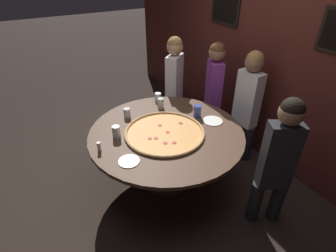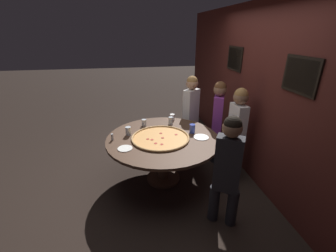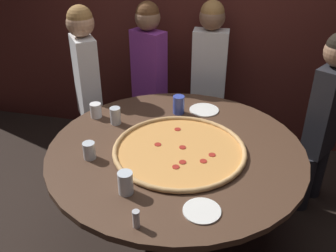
{
  "view_description": "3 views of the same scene",
  "coord_description": "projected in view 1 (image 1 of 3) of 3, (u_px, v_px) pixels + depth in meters",
  "views": [
    {
      "loc": [
        2.01,
        -1.2,
        2.31
      ],
      "look_at": [
        0.1,
        -0.04,
        0.87
      ],
      "focal_mm": 28.0,
      "sensor_mm": 36.0,
      "label": 1
    },
    {
      "loc": [
        2.95,
        -0.44,
        2.19
      ],
      "look_at": [
        0.07,
        0.06,
        0.95
      ],
      "focal_mm": 24.0,
      "sensor_mm": 36.0,
      "label": 2
    },
    {
      "loc": [
        0.41,
        -1.99,
        2.07
      ],
      "look_at": [
        -0.06,
        0.05,
        0.87
      ],
      "focal_mm": 40.0,
      "sensor_mm": 36.0,
      "label": 3
    }
  ],
  "objects": [
    {
      "name": "drink_cup_near_right",
      "position": [
        161.0,
        103.0,
        3.23
      ],
      "size": [
        0.08,
        0.08,
        0.12
      ],
      "primitive_type": "cylinder",
      "color": "silver",
      "rests_on": "dining_table"
    },
    {
      "name": "drink_cup_near_left",
      "position": [
        127.0,
        113.0,
        3.04
      ],
      "size": [
        0.08,
        0.08,
        0.11
      ],
      "primitive_type": "cylinder",
      "color": "silver",
      "rests_on": "dining_table"
    },
    {
      "name": "drink_cup_beside_pizza",
      "position": [
        158.0,
        97.0,
        3.39
      ],
      "size": [
        0.08,
        0.08,
        0.11
      ],
      "primitive_type": "cylinder",
      "color": "white",
      "rests_on": "dining_table"
    },
    {
      "name": "condiment_shaker",
      "position": [
        99.0,
        147.0,
        2.5
      ],
      "size": [
        0.04,
        0.04,
        0.1
      ],
      "color": "silver",
      "rests_on": "dining_table"
    },
    {
      "name": "dining_table",
      "position": [
        166.0,
        140.0,
        2.88
      ],
      "size": [
        1.66,
        1.66,
        0.74
      ],
      "color": "#4C3323",
      "rests_on": "ground_plane"
    },
    {
      "name": "white_plate_far_back",
      "position": [
        129.0,
        161.0,
        2.39
      ],
      "size": [
        0.2,
        0.2,
        0.01
      ],
      "primitive_type": "cylinder",
      "color": "white",
      "rests_on": "dining_table"
    },
    {
      "name": "giant_pizza",
      "position": [
        165.0,
        132.0,
        2.77
      ],
      "size": [
        0.85,
        0.85,
        0.03
      ],
      "color": "#E0994C",
      "rests_on": "dining_table"
    },
    {
      "name": "back_wall",
      "position": [
        269.0,
        57.0,
        3.14
      ],
      "size": [
        6.4,
        0.08,
        2.6
      ],
      "color": "#4C1E19",
      "rests_on": "ground_plane"
    },
    {
      "name": "drink_cup_far_left",
      "position": [
        197.0,
        111.0,
        3.04
      ],
      "size": [
        0.09,
        0.09,
        0.14
      ],
      "primitive_type": "cylinder",
      "color": "#384CB7",
      "rests_on": "dining_table"
    },
    {
      "name": "diner_side_left",
      "position": [
        278.0,
        159.0,
        2.34
      ],
      "size": [
        0.29,
        0.36,
        1.4
      ],
      "rotation": [
        0.0,
        0.0,
        -2.11
      ],
      "color": "#232328",
      "rests_on": "ground_plane"
    },
    {
      "name": "white_plate_left_side",
      "position": [
        213.0,
        121.0,
        2.99
      ],
      "size": [
        0.23,
        0.23,
        0.01
      ],
      "primitive_type": "cylinder",
      "color": "white",
      "rests_on": "dining_table"
    },
    {
      "name": "diner_far_right",
      "position": [
        247.0,
        101.0,
        3.23
      ],
      "size": [
        0.36,
        0.22,
        1.45
      ],
      "rotation": [
        0.0,
        0.0,
        -3.09
      ],
      "color": "#232328",
      "rests_on": "ground_plane"
    },
    {
      "name": "ground_plane",
      "position": [
        167.0,
        181.0,
        3.22
      ],
      "size": [
        24.0,
        24.0,
        0.0
      ],
      "primitive_type": "plane",
      "color": "black"
    },
    {
      "name": "diner_far_left",
      "position": [
        174.0,
        82.0,
        3.72
      ],
      "size": [
        0.32,
        0.37,
        1.46
      ],
      "rotation": [
        0.0,
        0.0,
        2.21
      ],
      "color": "#232328",
      "rests_on": "ground_plane"
    },
    {
      "name": "diner_side_right",
      "position": [
        214.0,
        88.0,
        3.57
      ],
      "size": [
        0.38,
        0.27,
        1.44
      ],
      "rotation": [
        0.0,
        0.0,
        2.71
      ],
      "color": "#232328",
      "rests_on": "ground_plane"
    },
    {
      "name": "drink_cup_front_edge",
      "position": [
        116.0,
        132.0,
        2.69
      ],
      "size": [
        0.08,
        0.08,
        0.13
      ],
      "primitive_type": "cylinder",
      "color": "silver",
      "rests_on": "dining_table"
    }
  ]
}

